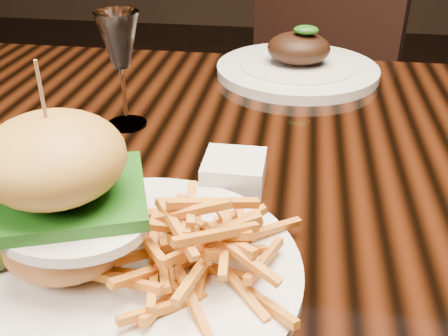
# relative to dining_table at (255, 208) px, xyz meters

# --- Properties ---
(dining_table) EXTENTS (1.60, 0.90, 0.75)m
(dining_table) POSITION_rel_dining_table_xyz_m (0.00, 0.00, 0.00)
(dining_table) COLOR black
(dining_table) RESTS_ON ground
(burger_plate) EXTENTS (0.32, 0.32, 0.21)m
(burger_plate) POSITION_rel_dining_table_xyz_m (-0.10, -0.25, 0.13)
(burger_plate) COLOR silver
(burger_plate) RESTS_ON dining_table
(ramekin) EXTENTS (0.09, 0.09, 0.03)m
(ramekin) POSITION_rel_dining_table_xyz_m (-0.02, -0.06, 0.09)
(ramekin) COLOR silver
(ramekin) RESTS_ON dining_table
(wine_glass) EXTENTS (0.06, 0.06, 0.17)m
(wine_glass) POSITION_rel_dining_table_xyz_m (-0.20, 0.08, 0.20)
(wine_glass) COLOR white
(wine_glass) RESTS_ON dining_table
(far_dish) EXTENTS (0.30, 0.30, 0.10)m
(far_dish) POSITION_rel_dining_table_xyz_m (0.04, 0.34, 0.09)
(far_dish) COLOR silver
(far_dish) RESTS_ON dining_table
(chair_far) EXTENTS (0.60, 0.60, 0.95)m
(chair_far) POSITION_rel_dining_table_xyz_m (0.07, 0.88, -0.13)
(chair_far) COLOR black
(chair_far) RESTS_ON ground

